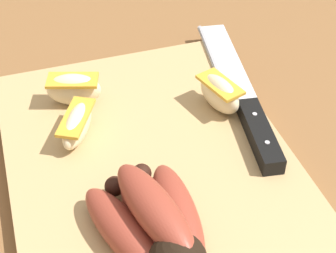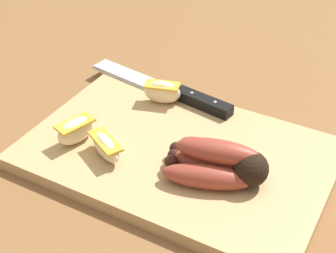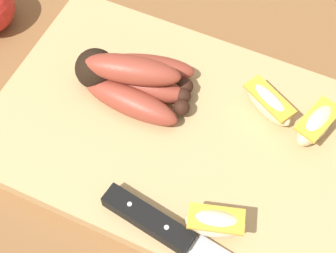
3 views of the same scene
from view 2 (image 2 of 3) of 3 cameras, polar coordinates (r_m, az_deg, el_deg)
name	(u,v)px [view 2 (image 2 of 3)]	position (r m, az deg, el deg)	size (l,w,h in m)	color
ground_plane	(185,158)	(0.75, 1.85, -3.47)	(6.00, 6.00, 0.00)	brown
cutting_board	(178,154)	(0.74, 1.06, -3.10)	(0.43, 0.28, 0.02)	tan
banana_bunch	(219,163)	(0.68, 5.65, -4.04)	(0.14, 0.10, 0.06)	black
chefs_knife	(179,94)	(0.84, 1.20, 3.64)	(0.28, 0.07, 0.02)	silver
apple_wedge_near	(162,91)	(0.82, -0.66, 3.90)	(0.06, 0.04, 0.04)	beige
apple_wedge_middle	(76,130)	(0.75, -10.18, -0.41)	(0.04, 0.07, 0.04)	beige
apple_wedge_far	(106,147)	(0.72, -6.92, -2.23)	(0.07, 0.05, 0.03)	beige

